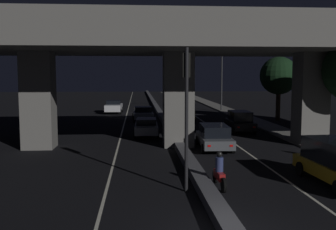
% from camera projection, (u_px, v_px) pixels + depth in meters
% --- Properties ---
extents(lane_line_left_inner, '(0.12, 126.00, 0.00)m').
position_uv_depth(lane_line_left_inner, '(127.00, 115.00, 45.58)').
color(lane_line_left_inner, beige).
rests_on(lane_line_left_inner, ground_plane).
extents(lane_line_right_inner, '(0.12, 126.00, 0.00)m').
position_uv_depth(lane_line_right_inner, '(193.00, 114.00, 46.18)').
color(lane_line_right_inner, beige).
rests_on(lane_line_right_inner, ground_plane).
extents(median_divider, '(0.64, 126.00, 0.39)m').
position_uv_depth(median_divider, '(160.00, 113.00, 45.86)').
color(median_divider, '#4C4C51').
rests_on(median_divider, ground_plane).
extents(sidewalk_right, '(2.25, 126.00, 0.14)m').
position_uv_depth(sidewalk_right, '(252.00, 120.00, 39.62)').
color(sidewalk_right, slate).
rests_on(sidewalk_right, ground_plane).
extents(elevated_overpass, '(40.10, 10.64, 8.91)m').
position_uv_depth(elevated_overpass, '(173.00, 42.00, 24.85)').
color(elevated_overpass, slate).
rests_on(elevated_overpass, ground_plane).
extents(traffic_light_left_of_median, '(0.30, 0.49, 5.65)m').
position_uv_depth(traffic_light_left_of_median, '(186.00, 95.00, 15.26)').
color(traffic_light_left_of_median, black).
rests_on(traffic_light_left_of_median, ground_plane).
extents(street_lamp, '(1.97, 0.32, 8.24)m').
position_uv_depth(street_lamp, '(220.00, 73.00, 49.57)').
color(street_lamp, '#2D2D30').
rests_on(street_lamp, ground_plane).
extents(car_grey_second, '(2.11, 4.64, 1.49)m').
position_uv_depth(car_grey_second, '(214.00, 136.00, 24.53)').
color(car_grey_second, '#515459').
rests_on(car_grey_second, ground_plane).
extents(car_black_third, '(1.96, 4.23, 1.68)m').
position_uv_depth(car_black_third, '(240.00, 121.00, 32.03)').
color(car_black_third, black).
rests_on(car_black_third, ground_plane).
extents(car_taxi_yellow_fourth, '(1.99, 4.17, 1.91)m').
position_uv_depth(car_taxi_yellow_fourth, '(184.00, 111.00, 39.78)').
color(car_taxi_yellow_fourth, gold).
rests_on(car_taxi_yellow_fourth, ground_plane).
extents(car_silver_lead_oncoming, '(1.93, 4.39, 1.30)m').
position_uv_depth(car_silver_lead_oncoming, '(146.00, 127.00, 29.88)').
color(car_silver_lead_oncoming, gray).
rests_on(car_silver_lead_oncoming, ground_plane).
extents(car_silver_second_oncoming, '(2.18, 4.07, 1.44)m').
position_uv_depth(car_silver_second_oncoming, '(143.00, 114.00, 39.41)').
color(car_silver_second_oncoming, gray).
rests_on(car_silver_second_oncoming, ground_plane).
extents(car_white_third_oncoming, '(2.11, 4.34, 1.54)m').
position_uv_depth(car_white_third_oncoming, '(114.00, 106.00, 47.65)').
color(car_white_third_oncoming, silver).
rests_on(car_white_third_oncoming, ground_plane).
extents(motorcycle_red_filtering_near, '(0.34, 1.97, 1.50)m').
position_uv_depth(motorcycle_red_filtering_near, '(219.00, 173.00, 16.01)').
color(motorcycle_red_filtering_near, black).
rests_on(motorcycle_red_filtering_near, ground_plane).
extents(roadside_tree_kerbside_mid, '(3.81, 3.81, 6.45)m').
position_uv_depth(roadside_tree_kerbside_mid, '(279.00, 76.00, 39.55)').
color(roadside_tree_kerbside_mid, '#2D2116').
rests_on(roadside_tree_kerbside_mid, ground_plane).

